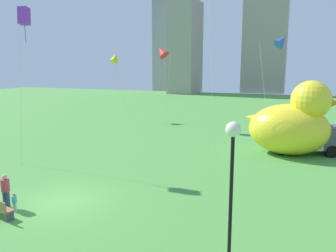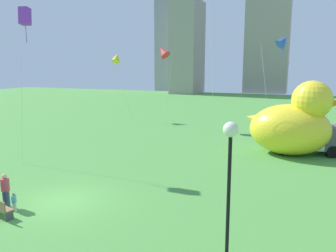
{
  "view_description": "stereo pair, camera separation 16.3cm",
  "coord_description": "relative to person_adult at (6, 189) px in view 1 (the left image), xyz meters",
  "views": [
    {
      "loc": [
        10.62,
        -12.89,
        6.66
      ],
      "look_at": [
        3.4,
        5.65,
        3.09
      ],
      "focal_mm": 36.04,
      "sensor_mm": 36.0,
      "label": 1
    },
    {
      "loc": [
        10.77,
        -12.83,
        6.66
      ],
      "look_at": [
        3.4,
        5.65,
        3.09
      ],
      "focal_mm": 36.04,
      "sensor_mm": 36.0,
      "label": 2
    }
  ],
  "objects": [
    {
      "name": "ground_plane",
      "position": [
        2.06,
        1.55,
        -0.9
      ],
      "size": [
        140.0,
        140.0,
        0.0
      ],
      "primitive_type": "plane",
      "color": "#509641"
    },
    {
      "name": "person_adult",
      "position": [
        0.0,
        0.0,
        0.0
      ],
      "size": [
        0.4,
        0.4,
        1.63
      ],
      "color": "#38476B",
      "rests_on": "ground"
    },
    {
      "name": "person_child",
      "position": [
        0.79,
        -0.28,
        -0.4
      ],
      "size": [
        0.22,
        0.22,
        0.91
      ],
      "color": "silver",
      "rests_on": "ground"
    },
    {
      "name": "giant_inflatable_duck",
      "position": [
        12.34,
        15.3,
        1.49
      ],
      "size": [
        6.78,
        4.35,
        5.62
      ],
      "color": "yellow",
      "rests_on": "ground"
    },
    {
      "name": "lamppost",
      "position": [
        10.86,
        -1.12,
        2.94
      ],
      "size": [
        0.49,
        0.49,
        4.98
      ],
      "color": "black",
      "rests_on": "ground"
    },
    {
      "name": "box_truck",
      "position": [
        13.04,
        16.16,
        0.54
      ],
      "size": [
        6.03,
        3.14,
        2.85
      ],
      "color": "white",
      "rests_on": "ground"
    },
    {
      "name": "city_skyline",
      "position": [
        13.56,
        72.31,
        16.35
      ],
      "size": [
        63.67,
        17.02,
        38.75
      ],
      "color": "gray",
      "rests_on": "ground"
    },
    {
      "name": "kite_yellow",
      "position": [
        -8.88,
        25.94,
        6.74
      ],
      "size": [
        2.52,
        2.68,
        8.4
      ],
      "color": "silver",
      "rests_on": "ground"
    },
    {
      "name": "kite_purple",
      "position": [
        -4.36,
        6.54,
        8.9
      ],
      "size": [
        1.17,
        1.23,
        10.44
      ],
      "color": "silver",
      "rests_on": "ground"
    },
    {
      "name": "kite_blue",
      "position": [
        10.71,
        25.04,
        8.19
      ],
      "size": [
        3.21,
        3.2,
        9.88
      ],
      "color": "silver",
      "rests_on": "ground"
    },
    {
      "name": "kite_red",
      "position": [
        -1.29,
        22.71,
        7.24
      ],
      "size": [
        1.91,
        1.76,
        8.93
      ],
      "color": "silver",
      "rests_on": "ground"
    }
  ]
}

